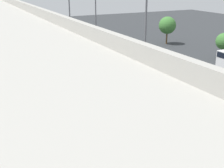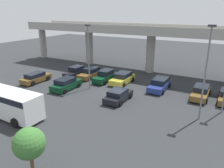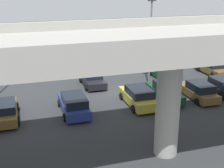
{
  "view_description": "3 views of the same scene",
  "coord_description": "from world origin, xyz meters",
  "views": [
    {
      "loc": [
        -25.89,
        13.64,
        9.9
      ],
      "look_at": [
        -3.21,
        2.44,
        1.2
      ],
      "focal_mm": 50.0,
      "sensor_mm": 36.0,
      "label": 1
    },
    {
      "loc": [
        12.53,
        -23.4,
        10.38
      ],
      "look_at": [
        -0.25,
        -0.84,
        1.53
      ],
      "focal_mm": 35.0,
      "sensor_mm": 36.0,
      "label": 2
    },
    {
      "loc": [
        8.31,
        27.61,
        10.48
      ],
      "look_at": [
        -0.06,
        0.55,
        0.83
      ],
      "focal_mm": 50.0,
      "sensor_mm": 36.0,
      "label": 3
    }
  ],
  "objects": [
    {
      "name": "parked_car_6",
      "position": [
        9.68,
        3.95,
        0.72
      ],
      "size": [
        2.04,
        4.81,
        1.5
      ],
      "rotation": [
        0.0,
        0.0,
        -1.57
      ],
      "color": "brown",
      "rests_on": "ground_plane"
    },
    {
      "name": "parked_car_4",
      "position": [
        1.26,
        -1.98,
        0.69
      ],
      "size": [
        2.17,
        4.38,
        1.43
      ],
      "rotation": [
        0.0,
        0.0,
        1.57
      ],
      "color": "black",
      "rests_on": "ground_plane"
    },
    {
      "name": "shuttle_bus",
      "position": [
        -6.53,
        -11.03,
        1.67
      ],
      "size": [
        7.81,
        2.7,
        2.8
      ],
      "color": "white",
      "rests_on": "ground_plane"
    },
    {
      "name": "parked_car_5",
      "position": [
        4.35,
        4.27,
        0.76
      ],
      "size": [
        2.18,
        4.86,
        1.57
      ],
      "rotation": [
        0.0,
        0.0,
        -1.57
      ],
      "color": "navy",
      "rests_on": "ground_plane"
    },
    {
      "name": "parked_car_8",
      "position": [
        -6.84,
        -1.96,
        0.76
      ],
      "size": [
        2.21,
        4.6,
        1.59
      ],
      "rotation": [
        0.0,
        0.0,
        1.57
      ],
      "color": "#0C381E",
      "rests_on": "ground_plane"
    },
    {
      "name": "tree_front_left",
      "position": [
        2.14,
        -15.69,
        2.35
      ],
      "size": [
        2.09,
        2.09,
        3.41
      ],
      "color": "brown",
      "rests_on": "ground_plane"
    },
    {
      "name": "lamp_post_near_aisle",
      "position": [
        -4.2,
        -0.14,
        5.01
      ],
      "size": [
        0.7,
        0.35,
        8.62
      ],
      "color": "slate",
      "rests_on": "ground_plane"
    },
    {
      "name": "ground_plane",
      "position": [
        0.0,
        0.0,
        0.0
      ],
      "size": [
        109.38,
        109.38,
        0.0
      ],
      "primitive_type": "plane",
      "color": "#2D3033"
    },
    {
      "name": "parked_car_0",
      "position": [
        -12.84,
        -1.83,
        0.72
      ],
      "size": [
        2.08,
        4.72,
        1.47
      ],
      "rotation": [
        0.0,
        0.0,
        1.57
      ],
      "color": "brown",
      "rests_on": "ground_plane"
    },
    {
      "name": "parked_car_9",
      "position": [
        -1.32,
        4.24,
        0.76
      ],
      "size": [
        2.22,
        4.89,
        1.59
      ],
      "rotation": [
        0.0,
        0.0,
        -1.57
      ],
      "color": "gold",
      "rests_on": "ground_plane"
    },
    {
      "name": "parked_car_2",
      "position": [
        -7.15,
        4.36,
        0.71
      ],
      "size": [
        2.08,
        4.86,
        1.53
      ],
      "rotation": [
        0.0,
        0.0,
        -1.57
      ],
      "color": "brown",
      "rests_on": "ground_plane"
    },
    {
      "name": "highway_overpass",
      "position": [
        0.0,
        12.11,
        6.43
      ],
      "size": [
        52.5,
        7.02,
        8.04
      ],
      "color": "#9E9B93",
      "rests_on": "ground_plane"
    },
    {
      "name": "parked_car_3",
      "position": [
        -4.03,
        3.81,
        0.79
      ],
      "size": [
        1.98,
        4.87,
        1.71
      ],
      "rotation": [
        0.0,
        0.0,
        -1.57
      ],
      "color": "#0C381E",
      "rests_on": "ground_plane"
    },
    {
      "name": "parked_car_1",
      "position": [
        -9.83,
        3.91,
        0.71
      ],
      "size": [
        2.03,
        4.51,
        1.55
      ],
      "rotation": [
        0.0,
        0.0,
        -1.57
      ],
      "color": "black",
      "rests_on": "ground_plane"
    }
  ]
}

